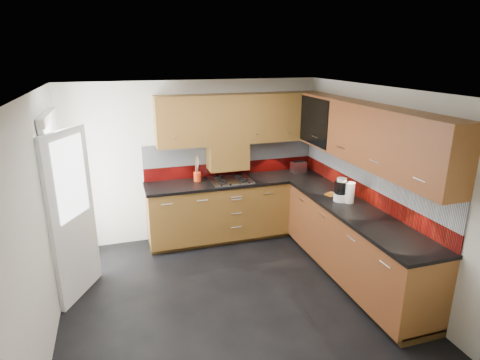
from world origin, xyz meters
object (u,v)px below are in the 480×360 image
object	(u,v)px
toaster	(298,167)
gas_hob	(231,180)
food_processor	(341,191)
utensil_pot	(197,175)

from	to	relation	value
toaster	gas_hob	bearing A→B (deg)	-173.53
toaster	food_processor	distance (m)	1.37
food_processor	toaster	bearing A→B (deg)	87.99
food_processor	utensil_pot	bearing A→B (deg)	139.38
gas_hob	toaster	world-z (taller)	toaster
toaster	food_processor	bearing A→B (deg)	-92.01
gas_hob	utensil_pot	xyz separation A→B (m)	(-0.48, 0.13, 0.08)
utensil_pot	gas_hob	bearing A→B (deg)	-15.49
utensil_pot	toaster	world-z (taller)	utensil_pot
gas_hob	toaster	size ratio (longest dim) A/B	2.44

